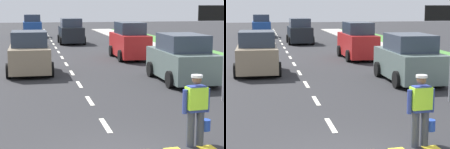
# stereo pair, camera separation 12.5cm
# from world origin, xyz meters

# --- Properties ---
(ground_plane) EXTENTS (96.00, 96.00, 0.00)m
(ground_plane) POSITION_xyz_m (0.00, 21.00, 0.00)
(ground_plane) COLOR #28282B
(lane_center_line) EXTENTS (0.14, 46.40, 0.01)m
(lane_center_line) POSITION_xyz_m (0.00, 25.20, 0.00)
(lane_center_line) COLOR silver
(lane_center_line) RESTS_ON ground
(road_worker) EXTENTS (0.75, 0.42, 1.67)m
(road_worker) POSITION_xyz_m (1.75, 0.67, 0.93)
(road_worker) COLOR #383D4C
(road_worker) RESTS_ON ground
(lane_direction_sign) EXTENTS (1.16, 0.11, 3.20)m
(lane_direction_sign) POSITION_xyz_m (4.18, 4.83, 2.41)
(lane_direction_sign) COLOR gray
(lane_direction_sign) RESTS_ON ground
(car_outgoing_far) EXTENTS (2.08, 3.84, 2.09)m
(car_outgoing_far) POSITION_xyz_m (1.48, 26.86, 0.97)
(car_outgoing_far) COLOR black
(car_outgoing_far) RESTS_ON ground
(car_parked_curbside) EXTENTS (2.09, 4.34, 2.01)m
(car_parked_curbside) POSITION_xyz_m (4.33, 8.62, 0.94)
(car_parked_curbside) COLOR slate
(car_parked_curbside) RESTS_ON ground
(car_parked_far) EXTENTS (1.88, 4.36, 2.19)m
(car_parked_far) POSITION_xyz_m (3.93, 16.40, 1.02)
(car_parked_far) COLOR red
(car_parked_far) RESTS_ON ground
(car_oncoming_third) EXTENTS (2.03, 3.90, 2.22)m
(car_oncoming_third) POSITION_xyz_m (-1.58, 35.09, 1.03)
(car_oncoming_third) COLOR #1E4799
(car_oncoming_third) RESTS_ON ground
(car_oncoming_lead) EXTENTS (2.09, 3.84, 1.99)m
(car_oncoming_lead) POSITION_xyz_m (-1.95, 11.99, 0.92)
(car_oncoming_lead) COLOR gray
(car_oncoming_lead) RESTS_ON ground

